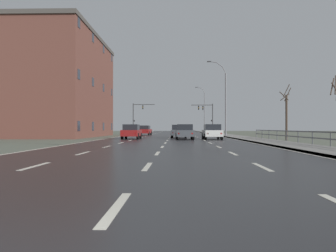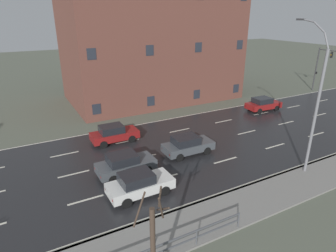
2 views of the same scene
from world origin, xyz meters
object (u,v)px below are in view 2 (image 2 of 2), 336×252
object	(u,v)px
car_far_left	(188,145)
car_near_left	(263,104)
car_mid_centre	(139,184)
car_far_right	(125,164)
traffic_signal_left	(322,64)
car_distant	(114,134)
brick_building	(151,45)
street_lamp_midground	(315,104)

from	to	relation	value
car_far_left	car_near_left	bearing A→B (deg)	112.44
car_mid_centre	car_far_right	bearing A→B (deg)	176.56
traffic_signal_left	car_distant	bearing A→B (deg)	-84.29
car_distant	brick_building	world-z (taller)	brick_building
car_mid_centre	car_near_left	size ratio (longest dim) A/B	0.98
traffic_signal_left	car_distant	xyz separation A→B (m)	(3.19, -31.95, -3.18)
car_near_left	brick_building	xyz separation A→B (m)	(-11.60, -8.76, 6.05)
traffic_signal_left	car_near_left	bearing A→B (deg)	-78.09
car_far_right	brick_building	distance (m)	21.34
car_far_left	car_far_right	world-z (taller)	same
car_mid_centre	car_distant	size ratio (longest dim) A/B	1.00
car_mid_centre	brick_building	xyz separation A→B (m)	(-20.39, 10.63, 6.05)
car_distant	car_near_left	xyz separation A→B (m)	(-0.29, 18.19, 0.00)
street_lamp_midground	traffic_signal_left	bearing A→B (deg)	123.99
car_mid_centre	car_far_left	size ratio (longest dim) A/B	1.00
traffic_signal_left	car_far_right	distance (m)	34.35
traffic_signal_left	car_distant	world-z (taller)	traffic_signal_left
car_mid_centre	car_far_right	world-z (taller)	same
car_mid_centre	car_far_left	xyz separation A→B (m)	(-3.41, 5.66, 0.00)
traffic_signal_left	car_near_left	distance (m)	14.42
brick_building	car_far_right	bearing A→B (deg)	-30.89
car_far_left	traffic_signal_left	bearing A→B (deg)	107.81
brick_building	car_near_left	bearing A→B (deg)	37.07
car_distant	street_lamp_midground	bearing A→B (deg)	42.68
car_distant	car_far_left	xyz separation A→B (m)	(5.09, 4.45, 0.00)
car_distant	car_far_right	world-z (taller)	same
car_far_right	brick_building	bearing A→B (deg)	148.11
car_near_left	car_mid_centre	bearing A→B (deg)	-62.18
car_far_left	car_far_right	distance (m)	5.56
car_near_left	brick_building	world-z (taller)	brick_building
street_lamp_midground	car_mid_centre	distance (m)	12.63
car_mid_centre	car_distant	distance (m)	8.59
car_far_right	car_near_left	size ratio (longest dim) A/B	0.98
traffic_signal_left	brick_building	world-z (taller)	brick_building
car_distant	car_near_left	size ratio (longest dim) A/B	0.98
street_lamp_midground	car_mid_centre	xyz separation A→B (m)	(-2.88, -11.53, -4.27)
street_lamp_midground	car_near_left	size ratio (longest dim) A/B	2.48
traffic_signal_left	brick_building	xyz separation A→B (m)	(-8.69, -22.52, 2.87)
brick_building	street_lamp_midground	bearing A→B (deg)	2.21
car_far_left	street_lamp_midground	bearing A→B (deg)	44.06
car_far_right	brick_building	size ratio (longest dim) A/B	0.19
car_far_left	car_mid_centre	bearing A→B (deg)	-57.90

